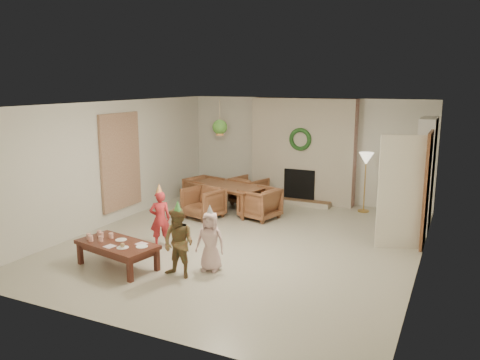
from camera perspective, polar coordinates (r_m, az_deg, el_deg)
The scene contains 56 objects.
floor at distance 8.84m, azimuth 0.66°, elevation -7.33°, with size 7.00×7.00×0.00m, color #B7B29E.
ceiling at distance 8.37m, azimuth 0.70°, elevation 9.08°, with size 7.00×7.00×0.00m, color white.
wall_back at distance 11.75m, azimuth 7.82°, elevation 3.61°, with size 7.00×7.00×0.00m, color silver.
wall_front at distance 5.62m, azimuth -14.44°, elevation -5.58°, with size 7.00×7.00×0.00m, color silver.
wall_left at distance 10.12m, azimuth -14.97°, elevation 2.02°, with size 7.00×7.00×0.00m, color silver.
wall_right at distance 7.79m, azimuth 21.17°, elevation -1.21°, with size 7.00×7.00×0.00m, color silver.
fireplace_mass at distance 11.56m, azimuth 7.52°, elevation 3.48°, with size 2.50×0.40×2.50m, color #59171B.
fireplace_hearth at distance 11.46m, azimuth 6.82°, elevation -2.64°, with size 1.60×0.30×0.12m, color #593318.
fireplace_firebox at distance 11.53m, azimuth 7.14°, elevation -0.57°, with size 0.75×0.12×0.75m, color black.
fireplace_wreath at distance 11.30m, azimuth 7.20°, elevation 4.84°, with size 0.54×0.54×0.10m, color #19431A.
floor_lamp_base at distance 11.15m, azimuth 14.53°, elevation -3.59°, with size 0.25×0.25×0.03m, color gold.
floor_lamp_post at distance 11.01m, azimuth 14.69°, elevation -0.51°, with size 0.03×0.03×1.21m, color gold.
floor_lamp_shade at distance 10.90m, azimuth 14.85°, elevation 2.48°, with size 0.32×0.32×0.27m, color beige.
bookshelf_carcass at distance 10.08m, azimuth 21.23°, elevation 0.71°, with size 0.30×1.00×2.20m, color white.
bookshelf_shelf_a at distance 10.22m, azimuth 20.85°, elevation -2.86°, with size 0.30×0.92×0.03m, color white.
bookshelf_shelf_b at distance 10.13m, azimuth 21.02°, elevation -0.67°, with size 0.30×0.92×0.03m, color white.
bookshelf_shelf_c at distance 10.06m, azimuth 21.18°, elevation 1.56°, with size 0.30×0.92×0.03m, color white.
bookshelf_shelf_d at distance 10.00m, azimuth 21.35°, elevation 3.82°, with size 0.30×0.92×0.03m, color white.
books_row_lower at distance 10.04m, azimuth 20.73°, elevation -2.27°, with size 0.20×0.40×0.24m, color #A31E30.
books_row_mid at distance 10.15m, azimuth 20.99°, elevation 0.17°, with size 0.20×0.44×0.24m, color navy.
books_row_upper at distance 9.94m, azimuth 21.08°, elevation 2.22°, with size 0.20×0.36×0.22m, color gold.
door_frame at distance 9.01m, azimuth 21.41°, elevation -1.05°, with size 0.05×0.86×2.04m, color brown.
door_leaf at distance 8.68m, azimuth 18.72°, elevation -1.46°, with size 0.05×0.80×2.00m, color beige.
curtain_panel at distance 10.25m, azimuth -14.08°, elevation 2.18°, with size 0.06×1.20×2.00m, color tan.
dining_table at distance 10.79m, azimuth -1.53°, elevation -2.13°, with size 1.72×0.96×0.60m, color brown.
dining_chair_near at distance 10.26m, azimuth -4.40°, elevation -2.72°, with size 0.71×0.73×0.67m, color brown.
dining_chair_far at distance 11.34m, azimuth 1.07°, elevation -1.29°, with size 0.71×0.73×0.67m, color brown.
dining_chair_left at distance 11.30m, azimuth -4.35°, elevation -1.37°, with size 0.71×0.73×0.67m, color brown.
dining_chair_right at distance 10.19m, azimuth 2.39°, elevation -2.80°, with size 0.71×0.73×0.67m, color brown.
hanging_plant_cord at distance 10.31m, azimuth -2.44°, elevation 7.62°, with size 0.01×0.01×0.70m, color tan.
hanging_plant_pot at distance 10.34m, azimuth -2.42°, elevation 5.68°, with size 0.16×0.16×0.12m, color #A66335.
hanging_plant_foliage at distance 10.33m, azimuth -2.43°, elevation 6.34°, with size 0.32×0.32×0.32m, color #2A531B.
coffee_table_top at distance 7.79m, azimuth -14.47°, elevation -7.48°, with size 1.32×0.66×0.06m, color #55281C.
coffee_table_apron at distance 7.81m, azimuth -14.44°, elevation -7.97°, with size 1.22×0.56×0.08m, color #55281C.
coffee_leg_fl at distance 8.16m, azimuth -18.56°, elevation -8.34°, with size 0.07×0.07×0.34m, color #55281C.
coffee_leg_fr at distance 7.26m, azimuth -13.01°, elevation -10.53°, with size 0.07×0.07×0.34m, color #55281C.
coffee_leg_bl at distance 8.46m, azimuth -15.57°, elevation -7.44°, with size 0.07×0.07×0.34m, color #55281C.
coffee_leg_br at distance 7.59m, azimuth -9.91°, elevation -9.40°, with size 0.07×0.07×0.34m, color #55281C.
cup_a at distance 8.06m, azimuth -17.63°, elevation -6.43°, with size 0.07×0.07×0.09m, color white.
cup_b at distance 8.18m, azimuth -16.48°, elevation -6.10°, with size 0.07×0.07×0.09m, color white.
cup_c at distance 7.94m, azimuth -17.41°, elevation -6.69°, with size 0.07×0.07×0.09m, color white.
cup_d at distance 8.05m, azimuth -16.25°, elevation -6.36°, with size 0.07×0.07×0.09m, color white.
cup_e at distance 7.88m, azimuth -16.32°, elevation -6.78°, with size 0.07×0.07×0.09m, color white.
cup_f at distance 7.99m, azimuth -15.16°, elevation -6.44°, with size 0.07×0.07×0.09m, color white.
plate_a at distance 7.89m, azimuth -14.03°, elevation -6.94°, with size 0.18×0.18×0.01m, color white.
plate_b at distance 7.53m, azimuth -13.85°, elevation -7.84°, with size 0.18×0.18×0.01m, color white.
plate_c at distance 7.51m, azimuth -11.66°, elevation -7.79°, with size 0.18×0.18×0.01m, color white.
food_scoop at distance 7.52m, azimuth -13.87°, elevation -7.55°, with size 0.07×0.07×0.07m, color tan.
napkin_left at distance 7.63m, azimuth -15.31°, elevation -7.65°, with size 0.15×0.15×0.01m, color #F6B5D0.
napkin_right at distance 7.63m, azimuth -11.72°, elevation -7.48°, with size 0.15×0.15×0.01m, color #F6B5D0.
child_red at distance 8.56m, azimuth -9.52°, elevation -4.61°, with size 0.37×0.24×1.01m, color #B5262A.
party_hat_red at distance 8.42m, azimuth -9.65°, elevation -1.03°, with size 0.14×0.14×0.19m, color #E4D34C.
child_plaid at distance 7.19m, azimuth -7.35°, elevation -7.50°, with size 0.51×0.40×1.06m, color brown.
party_hat_plaid at distance 7.03m, azimuth -7.47°, elevation -3.13°, with size 0.13×0.13×0.17m, color #53B44D.
child_pink at distance 7.42m, azimuth -3.57°, elevation -7.33°, with size 0.46×0.30×0.93m, color beige.
party_hat_pink at distance 7.27m, azimuth -3.62°, elevation -3.56°, with size 0.12×0.12×0.17m, color #B3B4BA.
Camera 1 is at (3.48, -7.60, 2.89)m, focal length 35.70 mm.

